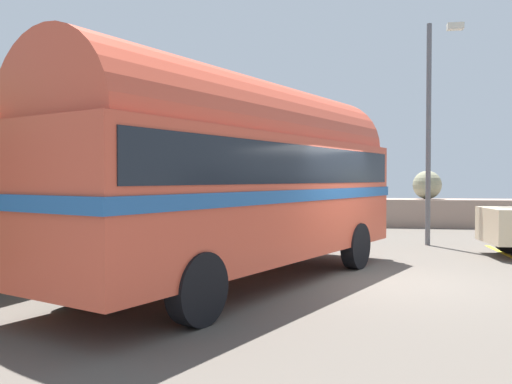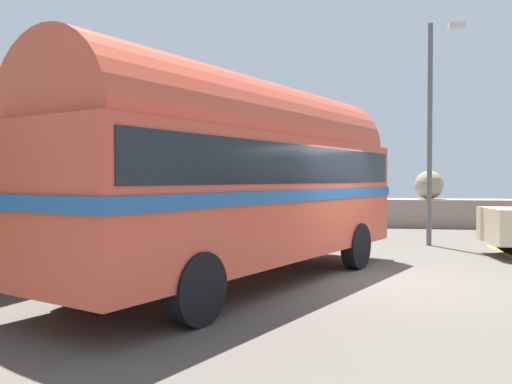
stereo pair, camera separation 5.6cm
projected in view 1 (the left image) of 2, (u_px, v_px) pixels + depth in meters
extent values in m
cube|color=#564F47|center=(381.00, 280.00, 9.96)|extent=(32.00, 26.00, 0.02)
cube|color=gray|center=(361.00, 212.00, 21.59)|extent=(31.36, 1.80, 1.10)
sphere|color=gray|center=(79.00, 184.00, 23.83)|extent=(1.15, 1.15, 1.15)
sphere|color=#987066|center=(176.00, 188.00, 22.56)|extent=(0.80, 0.80, 0.80)
sphere|color=gray|center=(298.00, 185.00, 22.40)|extent=(1.10, 1.10, 1.10)
sphere|color=gray|center=(427.00, 185.00, 21.24)|extent=(1.13, 1.13, 1.13)
cube|color=gold|center=(511.00, 257.00, 12.88)|extent=(0.12, 4.40, 0.01)
cylinder|color=black|center=(267.00, 239.00, 12.40)|extent=(0.64, 0.99, 0.96)
cylinder|color=black|center=(356.00, 246.00, 11.19)|extent=(0.64, 0.99, 0.96)
cylinder|color=black|center=(84.00, 272.00, 8.03)|extent=(0.64, 0.99, 0.96)
cylinder|color=black|center=(198.00, 289.00, 6.83)|extent=(0.64, 0.99, 0.96)
cube|color=#D04D34|center=(242.00, 197.00, 9.59)|extent=(5.59, 8.65, 2.10)
cylinder|color=#D04D34|center=(242.00, 139.00, 9.56)|extent=(5.27, 8.27, 2.20)
cube|color=#265A98|center=(242.00, 194.00, 9.59)|extent=(5.67, 8.75, 0.20)
cube|color=black|center=(242.00, 165.00, 9.57)|extent=(5.48, 8.36, 0.64)
cube|color=silver|center=(340.00, 227.00, 13.18)|extent=(2.15, 1.07, 0.28)
cylinder|color=black|center=(60.00, 237.00, 12.97)|extent=(0.51, 1.00, 0.96)
cylinder|color=black|center=(135.00, 241.00, 12.09)|extent=(0.51, 1.00, 0.96)
cube|color=#307F50|center=(3.00, 196.00, 10.11)|extent=(4.39, 8.73, 2.10)
cylinder|color=#307F50|center=(3.00, 141.00, 10.09)|extent=(4.11, 8.36, 2.20)
cube|color=red|center=(3.00, 194.00, 10.11)|extent=(4.46, 8.83, 0.20)
cube|color=black|center=(3.00, 166.00, 10.10)|extent=(4.34, 8.42, 0.64)
cube|color=silver|center=(139.00, 224.00, 14.05)|extent=(2.25, 0.72, 0.28)
cylinder|color=black|center=(507.00, 241.00, 13.60)|extent=(0.63, 0.24, 0.62)
cylinder|color=#5B5B60|center=(428.00, 135.00, 15.10)|extent=(0.14, 0.14, 6.28)
cube|color=beige|center=(455.00, 26.00, 14.94)|extent=(0.44, 0.24, 0.18)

